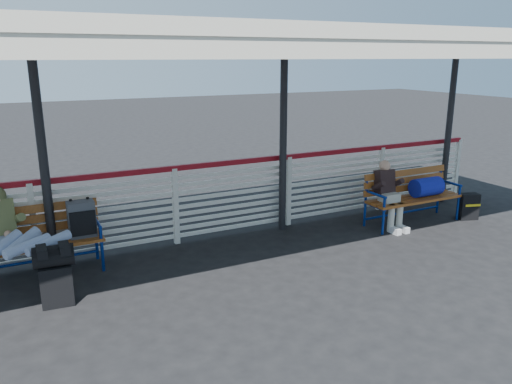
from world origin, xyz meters
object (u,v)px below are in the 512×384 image
luggage_stack (56,273)px  bench_right (418,189)px  bench_left (49,230)px  companion_person (389,194)px  traveler_man (18,238)px  suitcase_side (468,206)px

luggage_stack → bench_right: 5.99m
luggage_stack → bench_left: (0.03, 1.02, 0.21)m
bench_left → companion_person: 5.31m
bench_left → traveler_man: traveler_man is taller
bench_left → companion_person: bearing=-6.5°
bench_right → suitcase_side: bearing=-18.3°
bench_left → companion_person: size_ratio=1.57×
luggage_stack → bench_left: 1.04m
luggage_stack → suitcase_side: bearing=5.9°
suitcase_side → traveler_man: bearing=-166.9°
traveler_man → companion_person: 5.66m
bench_right → companion_person: (-0.67, -0.01, 0.01)m
luggage_stack → traveler_man: (-0.35, 0.66, 0.27)m
bench_left → suitcase_side: (6.88, -0.90, -0.37)m
traveler_man → suitcase_side: size_ratio=3.37×
companion_person → suitcase_side: (1.60, -0.30, -0.36)m
bench_right → suitcase_side: (0.93, -0.31, -0.35)m
bench_left → bench_right: bearing=-5.7°
companion_person → bench_left: bearing=173.5°
luggage_stack → bench_left: bearing=93.1°
bench_left → traveler_man: size_ratio=1.14×
suitcase_side → bench_left: bearing=-170.1°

